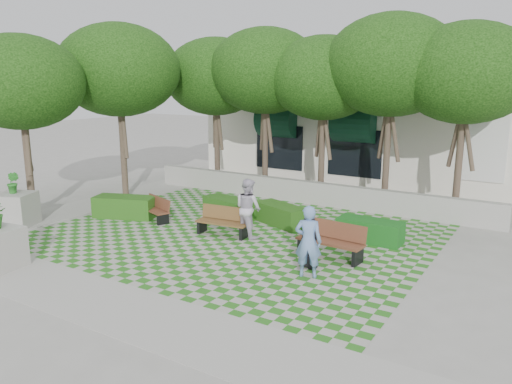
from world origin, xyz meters
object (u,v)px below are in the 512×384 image
Objects in this scene: bench_west at (155,209)px; planter_back at (16,208)px; person_white at (248,208)px; person_blue at (308,242)px; hedge_west at (125,207)px; person_dark at (309,243)px; bench_mid at (223,222)px; hedge_midright at (281,215)px; bench_east at (331,241)px; hedge_east at (370,231)px; hedge_midleft at (229,208)px.

bench_west is 4.68m from planter_back.
person_white is at bearing 21.44° from bench_west.
bench_west is at bearing -33.13° from person_blue.
person_dark is (7.91, -1.01, 0.31)m from hedge_west.
person_white is at bearing -50.99° from person_blue.
bench_mid is 1.29× the size of person_dark.
hedge_midright is 4.78m from person_blue.
hedge_west is 1.18× the size of person_blue.
person_dark is at bearing 170.72° from person_white.
person_white is (-0.20, -1.75, 0.60)m from hedge_midright.
bench_east is 3.80m from bench_mid.
bench_east is 1.06m from person_dark.
hedge_west is (-8.11, -0.02, -0.10)m from bench_east.
planter_back is 1.01× the size of person_blue.
bench_mid is 7.27m from planter_back.
hedge_west is at bearing 16.20° from person_dark.
person_dark is at bearing -84.38° from person_blue.
person_white is at bearing -155.46° from hedge_east.
person_white is (-3.46, -1.58, 0.60)m from hedge_east.
hedge_midleft is 6.10m from person_blue.
bench_mid is at bearing -176.77° from bench_east.
person_dark is at bearing -23.69° from bench_mid.
planter_back reaches higher than bench_west.
planter_back is at bearing -156.58° from hedge_east.
bench_east reaches higher than hedge_west.
hedge_midleft is at bearing -174.16° from hedge_midright.
planter_back is at bearing -130.78° from hedge_west.
hedge_east is 1.05× the size of person_white.
bench_west is 0.88× the size of person_blue.
hedge_midleft is (-4.86, 1.93, -0.13)m from bench_east.
bench_mid is 0.96× the size of person_blue.
hedge_west is (-4.31, -0.14, -0.05)m from bench_mid.
bench_east is 1.04× the size of person_white.
hedge_midright is at bearing 5.84° from hedge_midleft.
person_dark is (-0.26, 0.60, -0.24)m from person_blue.
person_blue reaches higher than hedge_west.
hedge_east is 11.89m from planter_back.
bench_west is 3.94m from person_white.
hedge_east is at bearing 32.78° from bench_west.
bench_east is 1.05× the size of person_blue.
hedge_midright is (0.98, 2.02, -0.09)m from bench_mid.
bench_east is at bearing -102.58° from hedge_east.
person_dark reaches higher than bench_mid.
planter_back is 1.36× the size of person_dark.
person_white is (1.83, -1.55, 0.59)m from hedge_midleft.
hedge_east is 1.05× the size of planter_back.
hedge_west is 8.34m from person_blue.
person_blue is (3.86, -1.74, 0.50)m from bench_mid.
hedge_west is at bearing -157.77° from hedge_midright.
person_white reaches higher than hedge_west.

